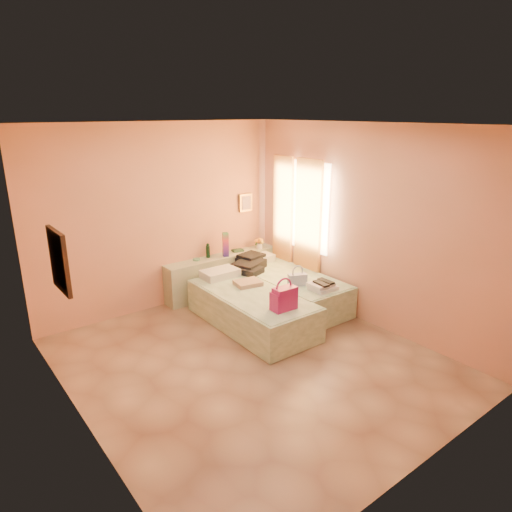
% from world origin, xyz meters
% --- Properties ---
extents(ground, '(4.50, 4.50, 0.00)m').
position_xyz_m(ground, '(0.00, 0.00, 0.00)').
color(ground, tan).
rests_on(ground, ground).
extents(room_walls, '(4.02, 4.51, 2.81)m').
position_xyz_m(room_walls, '(0.21, 0.57, 1.79)').
color(room_walls, tan).
rests_on(room_walls, ground).
extents(headboard_ledge, '(2.05, 0.30, 0.65)m').
position_xyz_m(headboard_ledge, '(0.98, 2.10, 0.33)').
color(headboard_ledge, '#A5AE8E').
rests_on(headboard_ledge, ground).
extents(bed_left, '(0.93, 2.02, 0.50)m').
position_xyz_m(bed_left, '(0.60, 0.81, 0.25)').
color(bed_left, beige).
rests_on(bed_left, ground).
extents(bed_right, '(0.93, 2.02, 0.50)m').
position_xyz_m(bed_right, '(1.50, 1.05, 0.25)').
color(bed_right, beige).
rests_on(bed_right, ground).
extents(water_bottle, '(0.08, 0.08, 0.22)m').
position_xyz_m(water_bottle, '(0.74, 2.16, 0.76)').
color(water_bottle, '#12321D').
rests_on(water_bottle, headboard_ledge).
extents(rainbow_box, '(0.11, 0.11, 0.40)m').
position_xyz_m(rainbow_box, '(1.00, 2.04, 0.85)').
color(rainbow_box, '#9F135B').
rests_on(rainbow_box, headboard_ledge).
extents(small_dish, '(0.13, 0.13, 0.03)m').
position_xyz_m(small_dish, '(0.51, 2.15, 0.66)').
color(small_dish, '#4C8B6A').
rests_on(small_dish, headboard_ledge).
extents(green_book, '(0.21, 0.16, 0.03)m').
position_xyz_m(green_book, '(1.31, 2.14, 0.67)').
color(green_book, '#223F2D').
rests_on(green_book, headboard_ledge).
extents(flower_vase, '(0.20, 0.20, 0.23)m').
position_xyz_m(flower_vase, '(1.71, 2.04, 0.76)').
color(flower_vase, white).
rests_on(flower_vase, headboard_ledge).
extents(magenta_handbag, '(0.33, 0.20, 0.31)m').
position_xyz_m(magenta_handbag, '(0.59, 0.11, 0.65)').
color(magenta_handbag, '#9F135B').
rests_on(magenta_handbag, bed_left).
extents(khaki_garment, '(0.41, 0.35, 0.06)m').
position_xyz_m(khaki_garment, '(0.74, 1.08, 0.53)').
color(khaki_garment, '#9F8366').
rests_on(khaki_garment, bed_left).
extents(clothes_pile, '(0.72, 0.72, 0.17)m').
position_xyz_m(clothes_pile, '(1.22, 1.63, 0.58)').
color(clothes_pile, black).
rests_on(clothes_pile, bed_right).
extents(blue_handbag, '(0.29, 0.21, 0.17)m').
position_xyz_m(blue_handbag, '(1.30, 0.63, 0.59)').
color(blue_handbag, '#4460A3').
rests_on(blue_handbag, bed_right).
extents(towel_stack, '(0.36, 0.31, 0.10)m').
position_xyz_m(towel_stack, '(1.48, 0.28, 0.55)').
color(towel_stack, silver).
rests_on(towel_stack, bed_right).
extents(sandal_pair, '(0.22, 0.28, 0.03)m').
position_xyz_m(sandal_pair, '(1.48, 0.26, 0.61)').
color(sandal_pair, black).
rests_on(sandal_pair, towel_stack).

